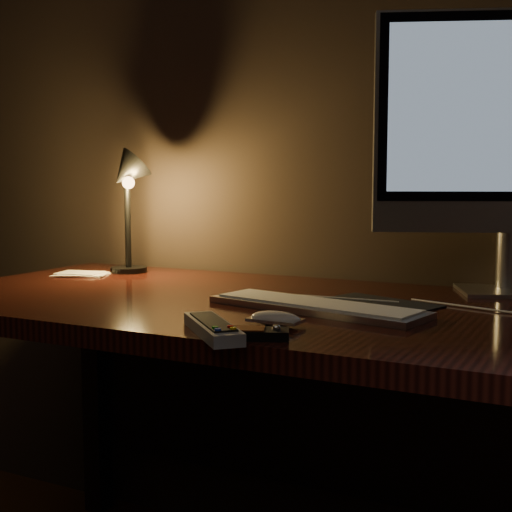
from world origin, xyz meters
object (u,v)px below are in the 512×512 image
at_px(keyboard, 316,306).
at_px(tv_remote, 213,328).
at_px(mouse, 275,321).
at_px(monitor, 509,128).
at_px(media_remote, 248,333).
at_px(desk_lamp, 127,189).
at_px(desk, 289,355).

relative_size(keyboard, tv_remote, 2.47).
bearing_deg(tv_remote, keyboard, 121.52).
xyz_separation_m(keyboard, mouse, (-0.01, -0.17, 0.00)).
xyz_separation_m(monitor, media_remote, (-0.30, -0.66, -0.36)).
distance_m(media_remote, desk_lamp, 0.88).
bearing_deg(keyboard, media_remote, -78.63).
bearing_deg(keyboard, mouse, -80.47).
xyz_separation_m(tv_remote, desk_lamp, (-0.58, 0.55, 0.21)).
bearing_deg(desk, mouse, -70.35).
relative_size(mouse, desk_lamp, 0.28).
height_order(monitor, mouse, monitor).
distance_m(desk, mouse, 0.34).
bearing_deg(media_remote, desk_lamp, 116.24).
bearing_deg(desk_lamp, tv_remote, -32.77).
relative_size(desk, mouse, 17.08).
xyz_separation_m(keyboard, media_remote, (-0.00, -0.28, 0.00)).
height_order(keyboard, media_remote, media_remote).
relative_size(desk, tv_remote, 8.88).
distance_m(mouse, tv_remote, 0.13).
xyz_separation_m(desk, tv_remote, (0.04, -0.41, 0.14)).
bearing_deg(mouse, monitor, 62.62).
bearing_deg(mouse, tv_remote, -117.45).
relative_size(monitor, keyboard, 1.38).
bearing_deg(monitor, keyboard, -149.39).
bearing_deg(tv_remote, mouse, 106.25).
distance_m(desk, media_remote, 0.44).
height_order(tv_remote, desk_lamp, desk_lamp).
relative_size(desk, media_remote, 11.67).
distance_m(desk, monitor, 0.69).
bearing_deg(desk_lamp, media_remote, -29.73).
distance_m(monitor, tv_remote, 0.83).
relative_size(desk, desk_lamp, 4.77).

